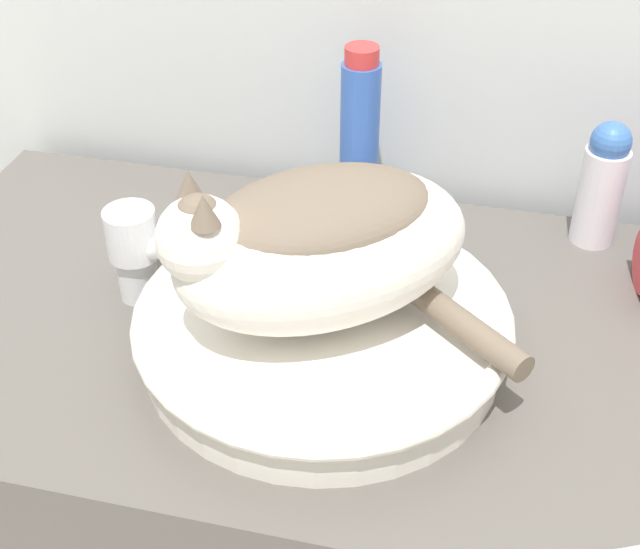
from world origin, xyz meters
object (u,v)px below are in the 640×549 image
at_px(shampoo_bottle_tall, 360,135).
at_px(lotion_bottle_white, 602,184).
at_px(cat, 317,242).
at_px(faucet, 144,247).

relative_size(shampoo_bottle_tall, lotion_bottle_white, 1.40).
relative_size(cat, faucet, 2.36).
relative_size(cat, shampoo_bottle_tall, 1.73).
distance_m(cat, shampoo_bottle_tall, 0.29).
xyz_separation_m(shampoo_bottle_tall, lotion_bottle_white, (0.30, -0.00, -0.03)).
height_order(cat, lotion_bottle_white, cat).
height_order(cat, shampoo_bottle_tall, cat).
xyz_separation_m(faucet, lotion_bottle_white, (0.49, 0.24, 0.01)).
bearing_deg(faucet, cat, -1.45).
relative_size(faucet, shampoo_bottle_tall, 0.73).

